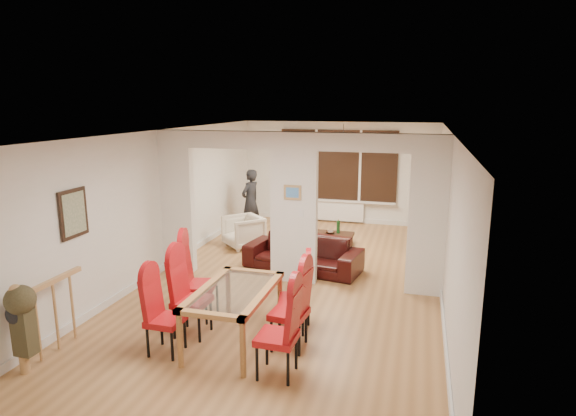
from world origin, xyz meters
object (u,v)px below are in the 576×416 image
at_px(dining_chair_ra, 277,331).
at_px(television, 411,235).
at_px(dining_table, 235,316).
at_px(armchair, 243,232).
at_px(dining_chair_la, 165,314).
at_px(dining_chair_rb, 289,307).
at_px(bottle, 338,226).
at_px(person, 251,201).
at_px(dining_chair_lb, 192,296).
at_px(coffee_table, 328,238).
at_px(bowl, 330,232).
at_px(dining_chair_rc, 294,294).
at_px(sofa, 303,253).
at_px(dining_chair_lc, 199,280).

height_order(dining_chair_ra, television, dining_chair_ra).
bearing_deg(dining_table, armchair, 109.16).
relative_size(dining_chair_la, dining_chair_rb, 0.94).
bearing_deg(bottle, person, 167.24).
relative_size(dining_chair_lb, person, 0.73).
height_order(dining_chair_la, dining_chair_ra, dining_chair_ra).
distance_m(dining_chair_rb, person, 5.77).
distance_m(dining_chair_ra, coffee_table, 5.36).
relative_size(dining_chair_lb, coffee_table, 1.01).
bearing_deg(bowl, dining_chair_la, -101.99).
distance_m(armchair, bowl, 1.90).
relative_size(dining_chair_ra, television, 1.20).
height_order(dining_chair_rc, television, dining_chair_rc).
bearing_deg(bottle, dining_chair_la, -103.51).
relative_size(dining_chair_ra, bowl, 5.25).
relative_size(dining_chair_rb, person, 0.72).
bearing_deg(dining_chair_rc, bowl, 81.28).
height_order(dining_chair_ra, bottle, dining_chair_ra).
height_order(dining_chair_la, sofa, dining_chair_la).
distance_m(dining_chair_la, person, 5.86).
xyz_separation_m(dining_chair_rb, bowl, (-0.34, 4.65, -0.27)).
relative_size(dining_chair_ra, dining_chair_rb, 1.00).
bearing_deg(dining_chair_rc, dining_chair_ra, -97.40).
height_order(dining_table, dining_chair_lb, dining_chair_lb).
bearing_deg(dining_chair_ra, dining_chair_rc, 96.46).
distance_m(dining_chair_lb, armchair, 4.06).
bearing_deg(television, dining_chair_lb, 161.11).
bearing_deg(sofa, dining_chair_lb, -95.75).
relative_size(television, bottle, 3.10).
bearing_deg(dining_chair_rc, bottle, 78.97).
height_order(coffee_table, bottle, bottle).
xyz_separation_m(dining_chair_lc, person, (-0.91, 4.73, 0.18)).
xyz_separation_m(dining_chair_rb, sofa, (-0.53, 2.92, -0.23)).
relative_size(dining_chair_ra, coffee_table, 1.01).
distance_m(television, coffee_table, 1.80).
bearing_deg(bottle, armchair, -158.60).
relative_size(dining_chair_lb, dining_chair_lc, 0.96).
xyz_separation_m(dining_chair_lc, dining_chair_rb, (1.49, -0.51, -0.03)).
height_order(dining_chair_la, coffee_table, dining_chair_la).
bearing_deg(person, coffee_table, 94.79).
bearing_deg(dining_chair_rb, dining_chair_lc, 166.78).
height_order(dining_chair_rb, sofa, dining_chair_rb).
xyz_separation_m(armchair, bowl, (1.78, 0.68, -0.06)).
relative_size(dining_chair_ra, bottle, 3.71).
relative_size(dining_table, dining_chair_rc, 1.53).
xyz_separation_m(person, coffee_table, (2.02, -0.56, -0.63)).
height_order(dining_chair_ra, coffee_table, dining_chair_ra).
distance_m(dining_chair_lc, sofa, 2.61).
distance_m(dining_chair_la, dining_chair_lc, 1.05).
distance_m(dining_chair_lc, bowl, 4.31).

